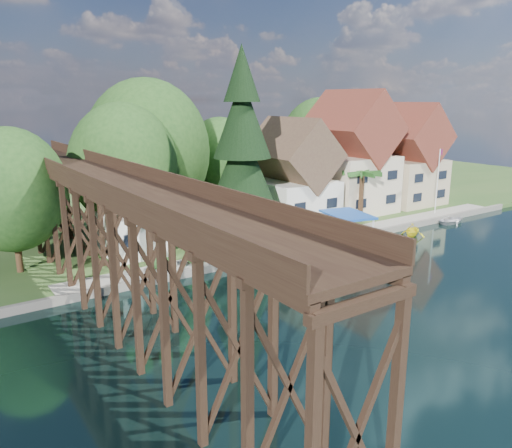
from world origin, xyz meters
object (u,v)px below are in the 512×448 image
at_px(shed, 134,215).
at_px(boat_canopy, 347,232).
at_px(house_right, 405,161).
at_px(boat_white_a, 359,243).
at_px(trestle_bridge, 111,229).
at_px(house_center, 350,160).
at_px(tugboat, 296,251).
at_px(palm_tree, 362,175).
at_px(house_left, 292,179).
at_px(boat_white_b, 453,219).
at_px(boat_yellow, 413,229).
at_px(conifer, 242,151).
at_px(flagpole, 438,174).

distance_m(shed, boat_canopy, 19.11).
bearing_deg(house_right, boat_white_a, -151.09).
distance_m(trestle_bridge, house_center, 33.96).
height_order(trestle_bridge, house_right, house_right).
relative_size(trestle_bridge, house_right, 3.55).
relative_size(tugboat, boat_white_a, 0.91).
bearing_deg(palm_tree, house_left, 145.94).
relative_size(house_center, house_right, 1.12).
bearing_deg(house_left, boat_white_b, -29.67).
height_order(trestle_bridge, house_center, house_center).
bearing_deg(boat_yellow, tugboat, 63.87).
xyz_separation_m(house_center, tugboat, (-15.69, -9.62, -5.73)).
relative_size(tugboat, boat_white_b, 0.96).
distance_m(house_left, conifer, 9.99).
relative_size(palm_tree, tugboat, 1.62).
height_order(house_left, palm_tree, house_left).
relative_size(shed, boat_canopy, 1.42).
distance_m(house_center, boat_white_b, 13.06).
xyz_separation_m(house_left, palm_tree, (6.16, -4.16, 0.40)).
bearing_deg(trestle_bridge, boat_canopy, 4.74).
height_order(boat_yellow, boat_white_b, boat_yellow).
bearing_deg(tugboat, boat_white_b, 0.45).
bearing_deg(palm_tree, boat_white_b, -26.62).
distance_m(flagpole, boat_canopy, 17.28).
distance_m(house_left, boat_canopy, 9.76).
bearing_deg(flagpole, palm_tree, 167.56).
bearing_deg(house_left, boat_canopy, -93.71).
xyz_separation_m(conifer, palm_tree, (14.69, -0.52, -3.30)).
relative_size(palm_tree, boat_white_b, 1.55).
xyz_separation_m(house_left, house_center, (9.00, 0.50, 1.28)).
xyz_separation_m(conifer, tugboat, (1.84, -5.48, -8.15)).
bearing_deg(shed, house_left, 4.77).
bearing_deg(boat_yellow, house_center, -30.68).
relative_size(trestle_bridge, conifer, 2.55).
relative_size(house_left, house_right, 0.88).
relative_size(trestle_bridge, boat_white_a, 11.28).
distance_m(shed, tugboat, 13.99).
distance_m(boat_white_a, boat_white_b, 15.53).
distance_m(tugboat, boat_yellow, 14.16).
distance_m(house_left, boat_yellow, 13.27).
distance_m(boat_white_a, boat_canopy, 1.50).
height_order(house_center, palm_tree, house_center).
height_order(house_center, boat_canopy, house_center).
bearing_deg(house_center, trestle_bridge, -160.51).
distance_m(trestle_bridge, boat_canopy, 22.85).
height_order(house_right, tugboat, house_right).
distance_m(house_left, flagpole, 17.30).
xyz_separation_m(trestle_bridge, house_center, (32.00, 11.33, 1.07)).
height_order(house_center, house_right, house_center).
relative_size(boat_white_a, boat_canopy, 0.71).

